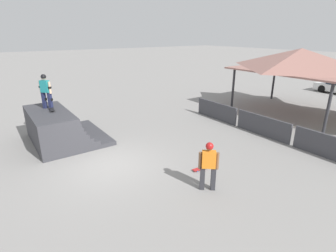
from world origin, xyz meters
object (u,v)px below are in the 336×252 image
object	(u,v)px
skateboard_on_deck	(52,109)
bystander_walking	(209,162)
skateboard_on_ground	(202,168)
skater_on_deck	(45,89)

from	to	relation	value
skateboard_on_deck	bystander_walking	distance (m)	8.18
bystander_walking	skateboard_on_ground	size ratio (longest dim) A/B	2.27
skateboard_on_ground	bystander_walking	bearing A→B (deg)	-119.30
skateboard_on_deck	skater_on_deck	bearing A→B (deg)	-167.39
skater_on_deck	skateboard_on_deck	world-z (taller)	skater_on_deck
skater_on_deck	skateboard_on_deck	bearing A→B (deg)	-31.47
skater_on_deck	bystander_walking	size ratio (longest dim) A/B	0.96
skateboard_on_deck	skateboard_on_ground	distance (m)	7.67
skater_on_deck	bystander_walking	distance (m)	8.79
skateboard_on_deck	bystander_walking	xyz separation A→B (m)	(7.47, 3.26, -0.63)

